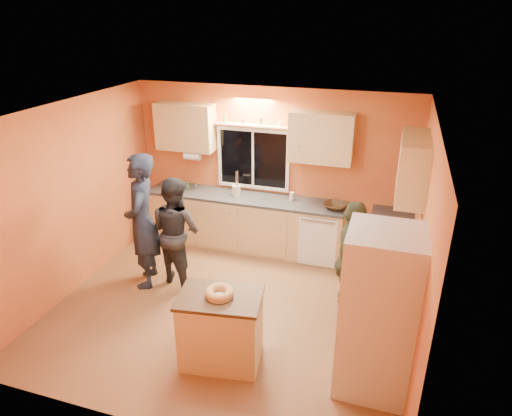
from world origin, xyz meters
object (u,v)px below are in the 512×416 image
at_px(person_left, 142,221).
at_px(refrigerator, 378,313).
at_px(person_center, 176,231).
at_px(person_right, 350,262).
at_px(island, 221,328).

bearing_deg(person_left, refrigerator, 51.19).
relative_size(refrigerator, person_left, 0.93).
bearing_deg(person_center, person_left, 45.51).
bearing_deg(person_right, person_left, 94.54).
distance_m(island, person_left, 2.08).
xyz_separation_m(refrigerator, person_center, (-2.84, 1.24, -0.10)).
relative_size(island, person_left, 0.50).
distance_m(refrigerator, island, 1.70).
bearing_deg(refrigerator, person_right, 109.54).
xyz_separation_m(person_center, person_right, (2.45, -0.14, 0.00)).
relative_size(person_center, person_right, 0.99).
height_order(island, person_right, person_right).
distance_m(island, person_center, 1.87).
height_order(refrigerator, person_left, person_left).
bearing_deg(person_left, person_right, 70.11).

